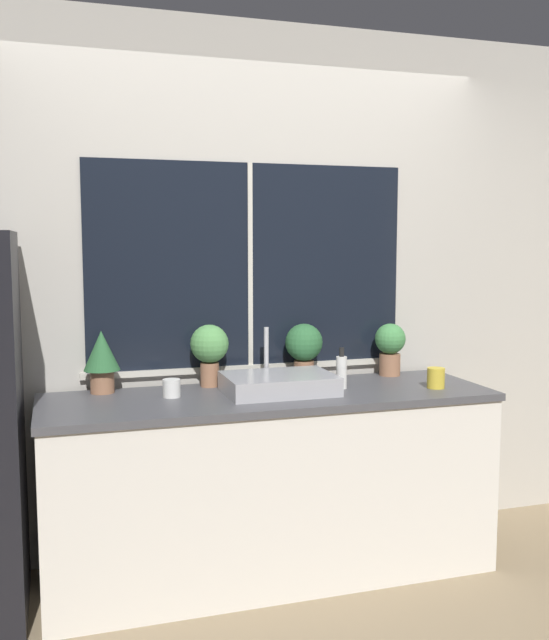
# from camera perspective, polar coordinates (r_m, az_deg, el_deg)

# --- Properties ---
(ground_plane) EXTENTS (14.00, 14.00, 0.00)m
(ground_plane) POSITION_cam_1_polar(r_m,az_deg,el_deg) (3.41, 1.35, -21.71)
(ground_plane) COLOR #937F60
(wall_back) EXTENTS (8.00, 0.09, 2.70)m
(wall_back) POSITION_cam_1_polar(r_m,az_deg,el_deg) (3.70, -2.12, 2.43)
(wall_back) COLOR #BCB7AD
(wall_back) RESTS_ON ground_plane
(wall_right) EXTENTS (0.06, 7.00, 2.70)m
(wall_right) POSITION_cam_1_polar(r_m,az_deg,el_deg) (5.34, 18.05, 3.30)
(wall_right) COLOR #BCB7AD
(wall_right) RESTS_ON ground_plane
(counter) EXTENTS (2.13, 0.67, 0.88)m
(counter) POSITION_cam_1_polar(r_m,az_deg,el_deg) (3.51, -0.35, -12.95)
(counter) COLOR white
(counter) RESTS_ON ground_plane
(sink) EXTENTS (0.51, 0.41, 0.29)m
(sink) POSITION_cam_1_polar(r_m,az_deg,el_deg) (3.40, 0.34, -5.09)
(sink) COLOR #ADADB2
(sink) RESTS_ON counter
(potted_plant_far_left) EXTENTS (0.17, 0.17, 0.30)m
(potted_plant_far_left) POSITION_cam_1_polar(r_m,az_deg,el_deg) (3.47, -13.66, -2.87)
(potted_plant_far_left) COLOR #9E6B4C
(potted_plant_far_left) RESTS_ON counter
(potted_plant_center_left) EXTENTS (0.19, 0.19, 0.31)m
(potted_plant_center_left) POSITION_cam_1_polar(r_m,az_deg,el_deg) (3.54, -5.22, -2.22)
(potted_plant_center_left) COLOR #9E6B4C
(potted_plant_center_left) RESTS_ON counter
(potted_plant_center_right) EXTENTS (0.19, 0.19, 0.30)m
(potted_plant_center_right) POSITION_cam_1_polar(r_m,az_deg,el_deg) (3.67, 2.37, -2.10)
(potted_plant_center_right) COLOR #9E6B4C
(potted_plant_center_right) RESTS_ON counter
(potted_plant_far_right) EXTENTS (0.16, 0.16, 0.28)m
(potted_plant_far_right) POSITION_cam_1_polar(r_m,az_deg,el_deg) (3.87, 9.24, -2.01)
(potted_plant_far_right) COLOR #9E6B4C
(potted_plant_far_right) RESTS_ON counter
(soap_bottle) EXTENTS (0.05, 0.05, 0.20)m
(soap_bottle) POSITION_cam_1_polar(r_m,az_deg,el_deg) (3.51, 5.38, -4.12)
(soap_bottle) COLOR white
(soap_bottle) RESTS_ON counter
(mug_yellow) EXTENTS (0.09, 0.09, 0.10)m
(mug_yellow) POSITION_cam_1_polar(r_m,az_deg,el_deg) (3.59, 12.78, -4.55)
(mug_yellow) COLOR gold
(mug_yellow) RESTS_ON counter
(mug_white) EXTENTS (0.08, 0.08, 0.08)m
(mug_white) POSITION_cam_1_polar(r_m,az_deg,el_deg) (3.34, -8.23, -5.42)
(mug_white) COLOR white
(mug_white) RESTS_ON counter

